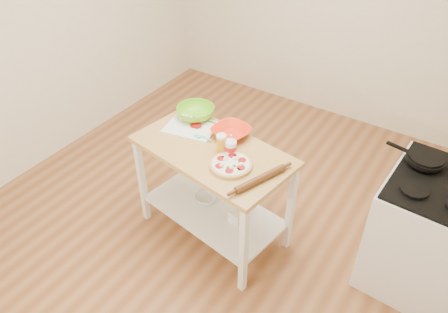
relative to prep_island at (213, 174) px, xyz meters
name	(u,v)px	position (x,y,z in m)	size (l,w,h in m)	color
room_shell	(216,83)	(-0.09, 0.18, 0.70)	(4.04, 4.54, 2.74)	#965F37
prep_island	(213,174)	(0.00, 0.00, 0.00)	(1.31, 0.85, 0.90)	tan
gas_stove	(426,232)	(1.56, 0.49, -0.18)	(0.72, 0.83, 1.11)	silver
skillet	(425,159)	(1.38, 0.65, 0.32)	(0.43, 0.27, 0.03)	black
pizza	(231,164)	(0.23, -0.10, 0.26)	(0.31, 0.31, 0.05)	tan
cutting_board	(191,127)	(-0.31, 0.15, 0.26)	(0.45, 0.37, 0.04)	white
spatula	(202,138)	(-0.14, 0.06, 0.26)	(0.16, 0.05, 0.01)	#43C3BB
knife	(197,119)	(-0.34, 0.26, 0.27)	(0.27, 0.07, 0.01)	silver
orange_bowl	(231,132)	(0.02, 0.23, 0.28)	(0.29, 0.29, 0.07)	red
green_bowl	(196,113)	(-0.37, 0.29, 0.30)	(0.32, 0.32, 0.10)	#68BE17
beer_pint	(221,144)	(0.07, 0.01, 0.33)	(0.08, 0.08, 0.15)	#CC9215
yogurt_tub	(231,147)	(0.14, 0.03, 0.30)	(0.09, 0.09, 0.19)	white
rolling_pin	(260,179)	(0.49, -0.13, 0.27)	(0.05, 0.05, 0.42)	brown
shelf_glass_bowl	(206,198)	(-0.12, 0.05, -0.36)	(0.19, 0.19, 0.06)	silver
shelf_bin	(237,217)	(0.24, -0.01, -0.34)	(0.11, 0.11, 0.11)	white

